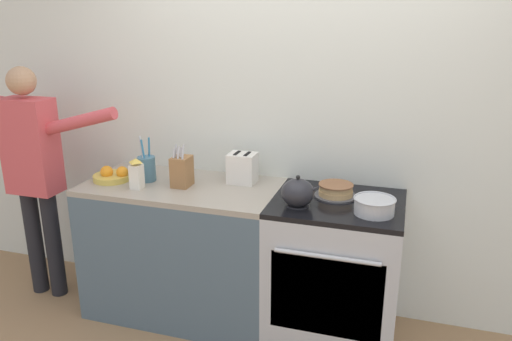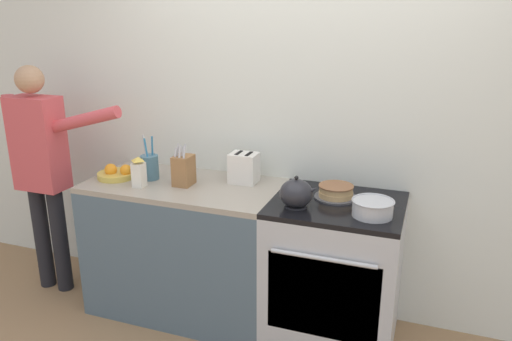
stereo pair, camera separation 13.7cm
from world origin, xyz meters
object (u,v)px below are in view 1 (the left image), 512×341
at_px(tea_kettle, 298,193).
at_px(mixing_bowl, 374,206).
at_px(stove_range, 334,271).
at_px(person_baker, 34,165).
at_px(utensil_crock, 147,168).
at_px(milk_carton, 137,174).
at_px(fruit_bowl, 113,176).
at_px(knife_block, 182,171).
at_px(layer_cake, 336,191).
at_px(toaster, 242,168).

bearing_deg(tea_kettle, mixing_bowl, 1.30).
height_order(stove_range, person_baker, person_baker).
xyz_separation_m(stove_range, utensil_crock, (-1.24, 0.01, 0.54)).
xyz_separation_m(stove_range, milk_carton, (-1.22, -0.15, 0.54)).
height_order(fruit_bowl, person_baker, person_baker).
height_order(knife_block, person_baker, person_baker).
height_order(tea_kettle, knife_block, knife_block).
relative_size(layer_cake, tea_kettle, 1.10).
distance_m(milk_carton, person_baker, 0.81).
bearing_deg(fruit_bowl, utensil_crock, 15.27).
height_order(milk_carton, person_baker, person_baker).
bearing_deg(knife_block, milk_carton, -152.72).
distance_m(fruit_bowl, milk_carton, 0.26).
bearing_deg(fruit_bowl, person_baker, -175.76).
bearing_deg(mixing_bowl, knife_block, 174.77).
bearing_deg(toaster, stove_range, -13.72).
xyz_separation_m(stove_range, person_baker, (-2.03, -0.10, 0.52)).
xyz_separation_m(stove_range, mixing_bowl, (0.21, -0.13, 0.50)).
relative_size(tea_kettle, fruit_bowl, 0.94).
bearing_deg(toaster, layer_cake, -7.72).
bearing_deg(knife_block, mixing_bowl, -5.23).
bearing_deg(fruit_bowl, layer_cake, 5.05).
distance_m(stove_range, knife_block, 1.12).
xyz_separation_m(tea_kettle, mixing_bowl, (0.42, 0.01, -0.03)).
distance_m(mixing_bowl, milk_carton, 1.44).
xyz_separation_m(knife_block, toaster, (0.34, 0.18, -0.00)).
bearing_deg(tea_kettle, utensil_crock, 171.92).
xyz_separation_m(milk_carton, person_baker, (-0.81, 0.05, -0.03)).
height_order(mixing_bowl, milk_carton, milk_carton).
distance_m(layer_cake, knife_block, 0.96).
xyz_separation_m(fruit_bowl, person_baker, (-0.58, -0.04, 0.03)).
bearing_deg(knife_block, stove_range, 1.30).
distance_m(knife_block, utensil_crock, 0.26).
bearing_deg(person_baker, toaster, 0.72).
relative_size(layer_cake, knife_block, 0.90).
relative_size(layer_cake, fruit_bowl, 1.04).
relative_size(knife_block, utensil_crock, 0.93).
height_order(layer_cake, utensil_crock, utensil_crock).
xyz_separation_m(stove_range, knife_block, (-0.98, -0.02, 0.55)).
bearing_deg(knife_block, toaster, 27.71).
relative_size(mixing_bowl, fruit_bowl, 0.94).
bearing_deg(milk_carton, toaster, 27.53).
bearing_deg(fruit_bowl, knife_block, 3.76).
distance_m(knife_block, person_baker, 1.06).
distance_m(fruit_bowl, toaster, 0.85).
xyz_separation_m(utensil_crock, toaster, (0.60, 0.15, 0.01)).
bearing_deg(utensil_crock, milk_carton, -83.84).
relative_size(utensil_crock, milk_carton, 1.54).
bearing_deg(mixing_bowl, milk_carton, -179.29).
bearing_deg(knife_block, utensil_crock, 173.87).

